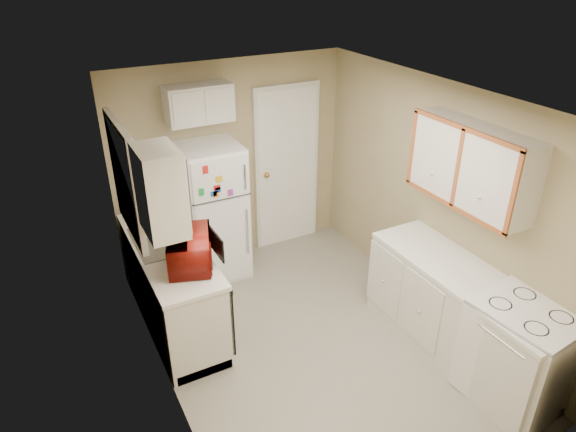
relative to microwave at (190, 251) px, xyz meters
name	(u,v)px	position (x,y,z in m)	size (l,w,h in m)	color
floor	(311,339)	(1.00, -0.49, -1.05)	(3.80, 3.80, 0.00)	#ADA89A
ceiling	(318,100)	(1.00, -0.49, 1.35)	(3.80, 3.80, 0.00)	white
wall_left	(158,276)	(-0.40, -0.49, 0.15)	(3.80, 3.80, 0.00)	tan
wall_right	(435,202)	(2.40, -0.49, 0.15)	(3.80, 3.80, 0.00)	tan
wall_back	(233,163)	(1.00, 1.41, 0.15)	(2.80, 2.80, 0.00)	tan
wall_front	(476,375)	(1.00, -2.39, 0.15)	(2.80, 2.80, 0.00)	tan
left_counter	(172,285)	(-0.10, 0.41, -0.60)	(0.60, 1.80, 0.90)	silver
dishwasher	(221,307)	(0.19, -0.19, -0.56)	(0.03, 0.58, 0.72)	black
sink	(164,243)	(-0.10, 0.56, -0.19)	(0.54, 0.74, 0.16)	gray
microwave	(190,251)	(0.00, 0.00, 0.00)	(0.31, 0.55, 0.37)	maroon
soap_bottle	(148,217)	(-0.15, 0.92, -0.05)	(0.09, 0.09, 0.21)	white
window_blinds	(126,179)	(-0.36, 0.56, 0.55)	(0.10, 0.98, 1.08)	silver
upper_cabinet_left	(160,191)	(-0.25, -0.27, 0.75)	(0.30, 0.45, 0.70)	silver
refrigerator	(213,212)	(0.60, 1.08, -0.25)	(0.65, 0.64, 1.59)	white
cabinet_over_fridge	(199,103)	(0.60, 1.26, 0.95)	(0.70, 0.30, 0.40)	silver
interior_door	(287,168)	(1.70, 1.37, -0.03)	(0.86, 0.06, 2.08)	white
right_counter	(460,316)	(2.10, -1.29, -0.60)	(0.60, 2.00, 0.90)	silver
stove	(518,355)	(2.13, -1.91, -0.58)	(0.63, 0.77, 0.94)	white
upper_cabinet_right	(472,165)	(2.25, -0.99, 0.75)	(0.30, 1.20, 0.70)	silver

